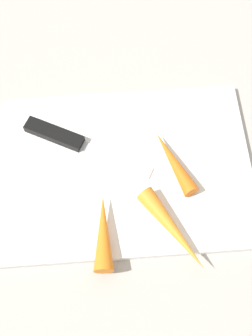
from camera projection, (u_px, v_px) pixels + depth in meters
ground_plane at (126, 171)px, 0.65m from camera, size 1.40×1.40×0.00m
cutting_board at (126, 170)px, 0.65m from camera, size 0.36×0.26×0.01m
knife at (62, 137)px, 0.66m from camera, size 0.19×0.11×0.01m
carrot_longest at (173, 230)px, 0.59m from camera, size 0.09×0.12×0.03m
carrot_medium at (174, 164)px, 0.63m from camera, size 0.06×0.11×0.02m
carrot_shortest at (103, 232)px, 0.59m from camera, size 0.03×0.10×0.03m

